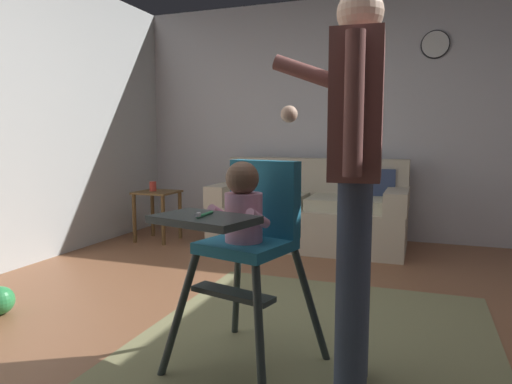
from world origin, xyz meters
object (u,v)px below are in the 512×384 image
at_px(adult_standing, 355,168).
at_px(side_table, 157,205).
at_px(toy_ball, 0,301).
at_px(wall_clock, 435,44).
at_px(couch, 310,212).
at_px(sippy_cup, 153,186).
at_px(high_chair, 247,224).

relative_size(adult_standing, side_table, 3.21).
relative_size(toy_ball, wall_clock, 0.63).
xyz_separation_m(couch, sippy_cup, (-1.60, -0.36, 0.24)).
bearing_deg(sippy_cup, couch, 12.67).
relative_size(high_chair, side_table, 1.87).
height_order(high_chair, wall_clock, wall_clock).
height_order(couch, sippy_cup, couch).
bearing_deg(sippy_cup, wall_clock, 17.14).
bearing_deg(wall_clock, adult_standing, -96.35).
bearing_deg(couch, adult_standing, 17.13).
relative_size(high_chair, wall_clock, 3.56).
distance_m(adult_standing, sippy_cup, 3.24).
relative_size(couch, wall_clock, 6.90).
bearing_deg(wall_clock, sippy_cup, -162.86).
bearing_deg(wall_clock, toy_ball, -129.90).
bearing_deg(toy_ball, adult_standing, -1.65).
height_order(high_chair, side_table, high_chair).
xyz_separation_m(toy_ball, sippy_cup, (-0.25, 2.11, 0.48)).
xyz_separation_m(couch, high_chair, (0.30, -2.56, 0.35)).
xyz_separation_m(side_table, sippy_cup, (-0.05, 0.00, 0.19)).
bearing_deg(side_table, high_chair, -49.94).
bearing_deg(high_chair, toy_ball, -78.95).
distance_m(high_chair, adult_standing, 0.55).
xyz_separation_m(adult_standing, sippy_cup, (-2.37, 2.17, -0.38)).
bearing_deg(couch, side_table, -76.95).
bearing_deg(couch, wall_clock, 113.17).
relative_size(adult_standing, toy_ball, 9.71).
xyz_separation_m(adult_standing, toy_ball, (-2.13, 0.06, -0.86)).
bearing_deg(adult_standing, wall_clock, -100.54).
relative_size(couch, side_table, 3.64).
height_order(toy_ball, sippy_cup, sippy_cup).
relative_size(sippy_cup, wall_clock, 0.36).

